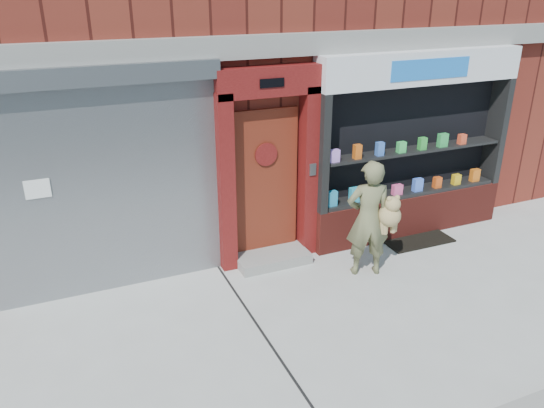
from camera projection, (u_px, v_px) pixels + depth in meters
ground at (377, 310)px, 6.88m from camera, size 80.00×80.00×0.00m
shutter_bay at (103, 170)px, 6.76m from camera, size 3.10×0.30×3.04m
red_door_bay at (268, 168)px, 7.62m from camera, size 1.52×0.58×2.90m
pharmacy_bay at (412, 154)px, 8.51m from camera, size 3.50×0.41×3.00m
woman at (370, 218)px, 7.45m from camera, size 0.81×0.58×1.72m
doormat at (413, 237)px, 8.82m from camera, size 1.14×0.81×0.03m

